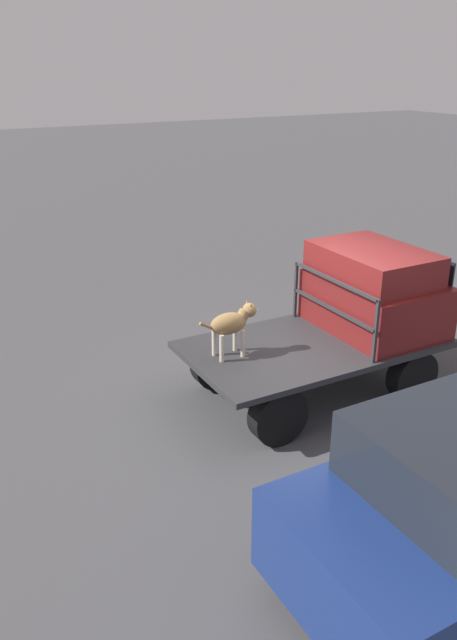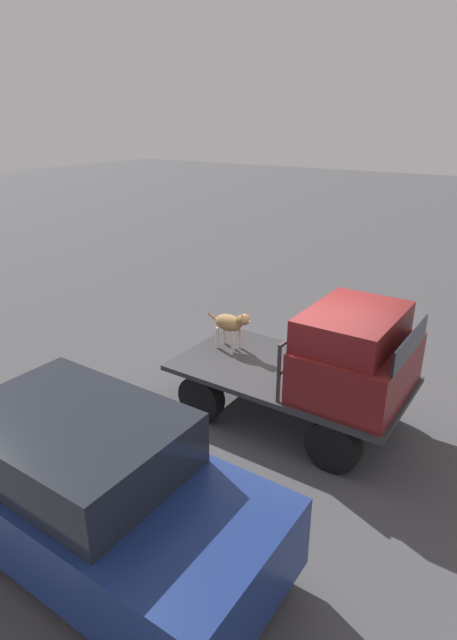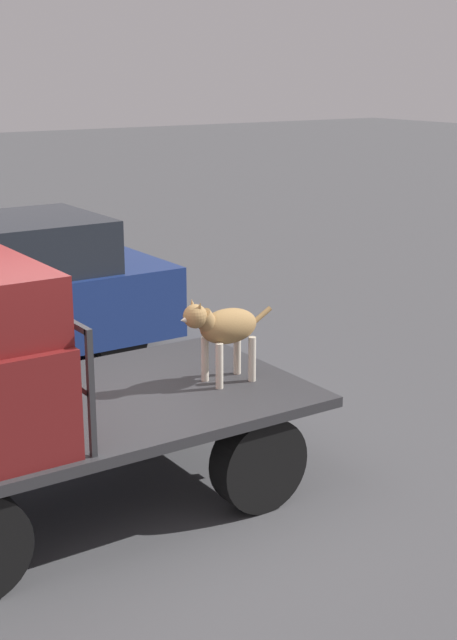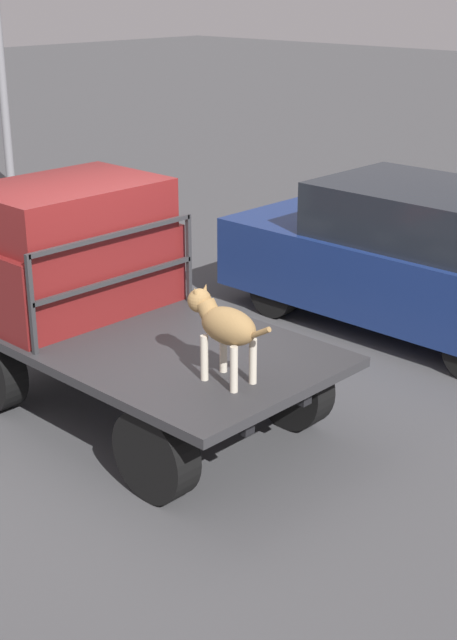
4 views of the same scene
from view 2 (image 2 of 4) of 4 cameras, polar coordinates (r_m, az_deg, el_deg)
name	(u,v)px [view 2 (image 2 of 4)]	position (r m, az deg, el deg)	size (l,w,h in m)	color
ground_plane	(287,416)	(8.13, 6.73, -10.81)	(80.00, 80.00, 0.00)	#474749
flatbed_truck	(289,384)	(7.84, 6.91, -7.28)	(3.53, 1.93, 0.80)	black
truck_cab	(356,354)	(7.14, 14.35, -3.79)	(1.37, 1.81, 1.19)	maroon
truck_headboard	(308,342)	(7.38, 9.11, -2.48)	(0.04, 1.81, 0.86)	#2D2D30
dog	(231,324)	(8.21, 0.34, -0.43)	(0.85, 0.28, 0.72)	beige
parked_sedan	(89,486)	(5.68, -15.69, -17.82)	(4.14, 1.78, 1.64)	black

